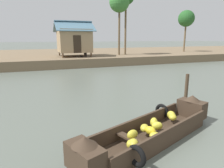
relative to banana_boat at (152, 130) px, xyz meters
name	(u,v)px	position (x,y,z in m)	size (l,w,h in m)	color
ground_plane	(108,88)	(0.85, 6.27, -0.32)	(300.00, 300.00, 0.00)	#596056
riverbank_strip	(65,56)	(0.85, 24.69, 0.13)	(160.00, 20.00, 0.90)	#756047
banana_boat	(152,130)	(0.00, 0.00, 0.00)	(5.15, 2.73, 0.92)	#3D2D21
stilt_house_mid_left	(74,40)	(1.12, 18.17, 2.37)	(4.09, 4.02, 3.86)	#4C3826
palm_tree_near	(186,19)	(18.06, 20.30, 5.33)	(2.36, 2.36, 5.98)	brown
palm_tree_far	(119,3)	(6.59, 18.29, 6.59)	(2.36, 2.36, 7.27)	brown
vendor_person	(85,48)	(2.20, 17.43, 1.51)	(0.44, 0.44, 1.66)	#332D28
mooring_post	(186,91)	(2.83, 1.92, 0.42)	(0.14, 0.14, 1.47)	#423323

